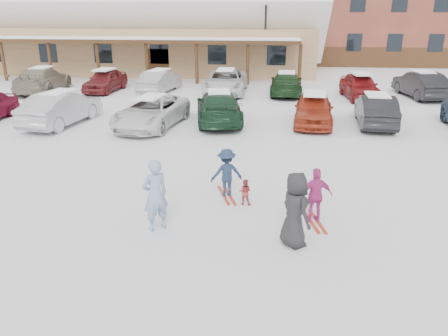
# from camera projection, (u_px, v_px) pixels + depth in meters

# --- Properties ---
(ground) EXTENTS (160.00, 160.00, 0.00)m
(ground) POSITION_uv_depth(u_px,v_px,m) (209.00, 216.00, 11.53)
(ground) COLOR white
(ground) RESTS_ON ground
(day_lodge) EXTENTS (29.12, 12.50, 10.38)m
(day_lodge) POSITION_uv_depth(u_px,v_px,m) (147.00, 22.00, 37.08)
(day_lodge) COLOR tan
(day_lodge) RESTS_ON ground
(lamp_post) EXTENTS (0.50, 0.25, 6.79)m
(lamp_post) POSITION_uv_depth(u_px,v_px,m) (265.00, 27.00, 31.97)
(lamp_post) COLOR black
(lamp_post) RESTS_ON ground
(conifer_3) EXTENTS (3.96, 3.96, 9.18)m
(conifer_3) POSITION_uv_depth(u_px,v_px,m) (310.00, 7.00, 50.25)
(conifer_3) COLOR black
(conifer_3) RESTS_ON ground
(adult_skier) EXTENTS (0.79, 0.77, 1.83)m
(adult_skier) POSITION_uv_depth(u_px,v_px,m) (155.00, 195.00, 10.55)
(adult_skier) COLOR #869ABE
(adult_skier) RESTS_ON ground
(toddler_red) EXTENTS (0.39, 0.32, 0.75)m
(toddler_red) POSITION_uv_depth(u_px,v_px,m) (245.00, 192.00, 12.10)
(toddler_red) COLOR #A83336
(toddler_red) RESTS_ON ground
(child_navy) EXTENTS (1.05, 0.80, 1.43)m
(child_navy) POSITION_uv_depth(u_px,v_px,m) (227.00, 173.00, 12.52)
(child_navy) COLOR #1A2942
(child_navy) RESTS_ON ground
(skis_child_navy) EXTENTS (0.63, 1.39, 0.03)m
(skis_child_navy) POSITION_uv_depth(u_px,v_px,m) (227.00, 195.00, 12.77)
(skis_child_navy) COLOR #B32F19
(skis_child_navy) RESTS_ON ground
(child_magenta) EXTENTS (0.91, 0.53, 1.45)m
(child_magenta) POSITION_uv_depth(u_px,v_px,m) (316.00, 195.00, 11.01)
(child_magenta) COLOR #BE3082
(child_magenta) RESTS_ON ground
(skis_child_magenta) EXTENTS (0.50, 1.41, 0.03)m
(skis_child_magenta) POSITION_uv_depth(u_px,v_px,m) (314.00, 221.00, 11.25)
(skis_child_magenta) COLOR #B32F19
(skis_child_magenta) RESTS_ON ground
(bystander_dark) EXTENTS (0.95, 1.04, 1.79)m
(bystander_dark) POSITION_uv_depth(u_px,v_px,m) (295.00, 210.00, 9.84)
(bystander_dark) COLOR black
(bystander_dark) RESTS_ON ground
(parked_car_1) EXTENTS (2.32, 4.86, 1.54)m
(parked_car_1) POSITION_uv_depth(u_px,v_px,m) (61.00, 108.00, 20.24)
(parked_car_1) COLOR #A6A6AB
(parked_car_1) RESTS_ON ground
(parked_car_2) EXTENTS (3.04, 5.27, 1.38)m
(parked_car_2) POSITION_uv_depth(u_px,v_px,m) (151.00, 112.00, 19.92)
(parked_car_2) COLOR white
(parked_car_2) RESTS_ON ground
(parked_car_3) EXTENTS (2.83, 5.33, 1.47)m
(parked_car_3) POSITION_uv_depth(u_px,v_px,m) (219.00, 107.00, 20.65)
(parked_car_3) COLOR #153420
(parked_car_3) RESTS_ON ground
(parked_car_4) EXTENTS (2.13, 4.44, 1.46)m
(parked_car_4) POSITION_uv_depth(u_px,v_px,m) (314.00, 109.00, 20.27)
(parked_car_4) COLOR #A7341C
(parked_car_4) RESTS_ON ground
(parked_car_5) EXTENTS (1.87, 4.43, 1.42)m
(parked_car_5) POSITION_uv_depth(u_px,v_px,m) (376.00, 110.00, 20.12)
(parked_car_5) COLOR black
(parked_car_5) RESTS_ON ground
(parked_car_7) EXTENTS (2.59, 5.52, 1.56)m
(parked_car_7) POSITION_uv_depth(u_px,v_px,m) (43.00, 80.00, 28.03)
(parked_car_7) COLOR gray
(parked_car_7) RESTS_ON ground
(parked_car_8) EXTENTS (2.04, 4.29, 1.42)m
(parked_car_8) POSITION_uv_depth(u_px,v_px,m) (105.00, 80.00, 28.22)
(parked_car_8) COLOR maroon
(parked_car_8) RESTS_ON ground
(parked_car_9) EXTENTS (2.14, 4.45, 1.41)m
(parked_car_9) POSITION_uv_depth(u_px,v_px,m) (160.00, 81.00, 28.05)
(parked_car_9) COLOR #999A9D
(parked_car_9) RESTS_ON ground
(parked_car_10) EXTENTS (2.53, 5.44, 1.51)m
(parked_car_10) POSITION_uv_depth(u_px,v_px,m) (226.00, 82.00, 27.53)
(parked_car_10) COLOR silver
(parked_car_10) RESTS_ON ground
(parked_car_11) EXTENTS (2.14, 4.84, 1.38)m
(parked_car_11) POSITION_uv_depth(u_px,v_px,m) (286.00, 84.00, 27.17)
(parked_car_11) COLOR #183718
(parked_car_11) RESTS_ON ground
(parked_car_12) EXTENTS (2.10, 4.48, 1.48)m
(parked_car_12) POSITION_uv_depth(u_px,v_px,m) (360.00, 86.00, 25.99)
(parked_car_12) COLOR maroon
(parked_car_12) RESTS_ON ground
(parked_car_13) EXTENTS (2.26, 4.87, 1.55)m
(parked_car_13) POSITION_uv_depth(u_px,v_px,m) (420.00, 85.00, 26.34)
(parked_car_13) COLOR black
(parked_car_13) RESTS_ON ground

